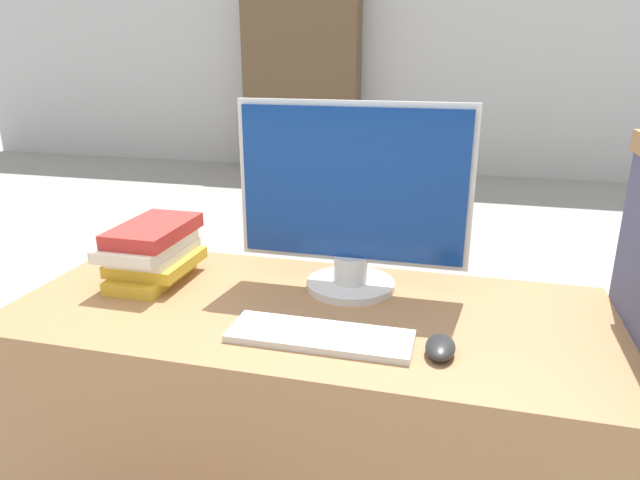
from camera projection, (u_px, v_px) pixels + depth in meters
wall_back at (442, 46)px, 6.22m from camera, size 12.00×0.06×2.80m
desk at (309, 435)px, 1.53m from camera, size 1.48×0.64×0.75m
carrel_divider at (638, 413)px, 1.26m from camera, size 0.07×0.58×1.18m
monitor at (352, 200)px, 1.45m from camera, size 0.60×0.24×0.49m
keyboard at (320, 336)px, 1.26m from camera, size 0.41×0.13×0.02m
mouse at (440, 347)px, 1.19m from camera, size 0.06×0.11×0.03m
book_stack at (153, 251)px, 1.56m from camera, size 0.20×0.29×0.16m
far_chair at (365, 166)px, 4.43m from camera, size 0.44×0.44×0.88m
bookshelf_far at (302, 80)px, 6.48m from camera, size 1.32×0.32×2.06m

